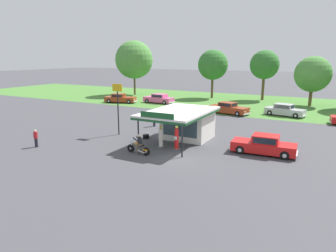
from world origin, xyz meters
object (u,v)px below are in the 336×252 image
object	(u,v)px
parked_car_back_row_centre	(285,110)
gas_pump_offside	(177,139)
bystander_strolling_foreground	(36,138)
roadside_pole_sign	(118,100)
spare_tire_stack	(146,136)
motorcycle_with_rider	(139,146)
featured_classic_sedan	(264,145)
parked_car_back_row_centre_left	(159,99)
bystander_chatting_near_pumps	(154,119)
parked_car_back_row_right	(229,109)
parked_car_back_row_far_left	(120,99)
gas_pump_nearside	(161,137)

from	to	relation	value
parked_car_back_row_centre	gas_pump_offside	bearing A→B (deg)	-106.03
gas_pump_offside	bystander_strolling_foreground	xyz separation A→B (m)	(-10.69, -4.86, -0.15)
roadside_pole_sign	spare_tire_stack	bearing A→B (deg)	-0.44
motorcycle_with_rider	featured_classic_sedan	size ratio (longest dim) A/B	0.43
parked_car_back_row_centre_left	bystander_chatting_near_pumps	xyz separation A→B (m)	(8.13, -15.21, 0.12)
motorcycle_with_rider	gas_pump_offside	bearing A→B (deg)	48.99
bystander_strolling_foreground	roadside_pole_sign	world-z (taller)	roadside_pole_sign
bystander_chatting_near_pumps	spare_tire_stack	distance (m)	5.19
parked_car_back_row_centre_left	spare_tire_stack	size ratio (longest dim) A/B	8.83
bystander_strolling_foreground	parked_car_back_row_right	bearing A→B (deg)	67.06
gas_pump_offside	parked_car_back_row_centre	size ratio (longest dim) A/B	0.39
bystander_strolling_foreground	gas_pump_offside	bearing A→B (deg)	24.47
gas_pump_offside	parked_car_back_row_right	distance (m)	17.78
gas_pump_offside	parked_car_back_row_far_left	distance (m)	27.69
gas_pump_offside	roadside_pole_sign	world-z (taller)	roadside_pole_sign
gas_pump_offside	parked_car_back_row_centre_left	distance (m)	25.97
featured_classic_sedan	gas_pump_nearside	bearing A→B (deg)	-164.43
gas_pump_offside	roadside_pole_sign	xyz separation A→B (m)	(-7.19, 1.83, 2.42)
parked_car_back_row_centre_left	parked_car_back_row_centre	distance (m)	19.90
gas_pump_offside	bystander_chatting_near_pumps	distance (m)	8.90
gas_pump_nearside	bystander_chatting_near_pumps	size ratio (longest dim) A/B	1.19
roadside_pole_sign	parked_car_back_row_centre_left	bearing A→B (deg)	109.18
motorcycle_with_rider	bystander_strolling_foreground	world-z (taller)	motorcycle_with_rider
parked_car_back_row_centre_left	roadside_pole_sign	distance (m)	21.30
motorcycle_with_rider	roadside_pole_sign	distance (m)	7.15
parked_car_back_row_far_left	roadside_pole_sign	world-z (taller)	roadside_pole_sign
roadside_pole_sign	spare_tire_stack	world-z (taller)	roadside_pole_sign
bystander_strolling_foreground	parked_car_back_row_centre	bearing A→B (deg)	56.33
gas_pump_offside	parked_car_back_row_centre	distance (m)	20.46
parked_car_back_row_centre_left	parked_car_back_row_far_left	bearing A→B (deg)	-155.80
bystander_strolling_foreground	spare_tire_stack	world-z (taller)	bystander_strolling_foreground
parked_car_back_row_right	bystander_chatting_near_pumps	xyz separation A→B (m)	(-4.88, -11.17, 0.13)
parked_car_back_row_right	parked_car_back_row_centre	distance (m)	7.04
motorcycle_with_rider	parked_car_back_row_right	world-z (taller)	motorcycle_with_rider
parked_car_back_row_centre	bystander_strolling_foreground	bearing A→B (deg)	-123.67
parked_car_back_row_far_left	parked_car_back_row_right	xyz separation A→B (m)	(18.86, -1.42, 0.02)
gas_pump_offside	bystander_strolling_foreground	world-z (taller)	gas_pump_offside
parked_car_back_row_centre	gas_pump_nearside	bearing A→B (deg)	-109.89
parked_car_back_row_right	parked_car_back_row_far_left	bearing A→B (deg)	175.71
bystander_strolling_foreground	roadside_pole_sign	xyz separation A→B (m)	(3.50, 6.69, 2.56)
roadside_pole_sign	parked_car_back_row_centre	bearing A→B (deg)	54.26
bystander_chatting_near_pumps	parked_car_back_row_centre_left	bearing A→B (deg)	118.13
parked_car_back_row_far_left	bystander_strolling_foreground	distance (m)	25.76
motorcycle_with_rider	parked_car_back_row_centre	xyz separation A→B (m)	(7.73, 22.06, 0.05)
gas_pump_offside	bystander_chatting_near_pumps	size ratio (longest dim) A/B	1.30
motorcycle_with_rider	bystander_chatting_near_pumps	bearing A→B (deg)	113.60
motorcycle_with_rider	bystander_chatting_near_pumps	size ratio (longest dim) A/B	1.41
gas_pump_nearside	parked_car_back_row_centre	distance (m)	20.91
parked_car_back_row_centre	spare_tire_stack	bearing A→B (deg)	-118.56
gas_pump_nearside	parked_car_back_row_right	size ratio (longest dim) A/B	0.33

